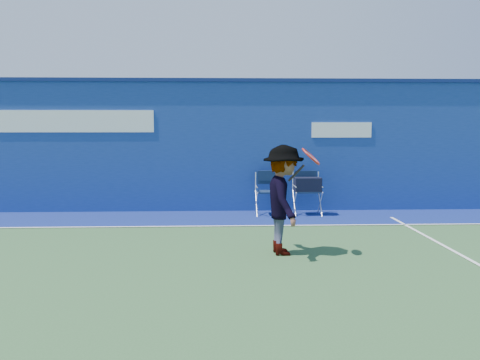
{
  "coord_description": "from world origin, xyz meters",
  "views": [
    {
      "loc": [
        0.76,
        -6.77,
        2.03
      ],
      "look_at": [
        1.14,
        2.6,
        1.0
      ],
      "focal_mm": 38.0,
      "sensor_mm": 36.0,
      "label": 1
    }
  ],
  "objects_px": {
    "directors_chair_left": "(269,201)",
    "directors_chair_right": "(307,197)",
    "water_bottle": "(286,209)",
    "tennis_player": "(283,200)"
  },
  "relations": [
    {
      "from": "directors_chair_right",
      "to": "tennis_player",
      "type": "height_order",
      "value": "tennis_player"
    },
    {
      "from": "water_bottle",
      "to": "tennis_player",
      "type": "distance_m",
      "value": 3.62
    },
    {
      "from": "directors_chair_left",
      "to": "tennis_player",
      "type": "xyz_separation_m",
      "value": [
        -0.11,
        -3.44,
        0.54
      ]
    },
    {
      "from": "directors_chair_left",
      "to": "tennis_player",
      "type": "distance_m",
      "value": 3.48
    },
    {
      "from": "directors_chair_right",
      "to": "tennis_player",
      "type": "relative_size",
      "value": 0.57
    },
    {
      "from": "directors_chair_right",
      "to": "water_bottle",
      "type": "xyz_separation_m",
      "value": [
        -0.45,
        0.11,
        -0.28
      ]
    },
    {
      "from": "directors_chair_left",
      "to": "directors_chair_right",
      "type": "height_order",
      "value": "directors_chair_left"
    },
    {
      "from": "water_bottle",
      "to": "directors_chair_right",
      "type": "bearing_deg",
      "value": -13.54
    },
    {
      "from": "directors_chair_right",
      "to": "directors_chair_left",
      "type": "bearing_deg",
      "value": 177.65
    },
    {
      "from": "directors_chair_left",
      "to": "water_bottle",
      "type": "relative_size",
      "value": 3.93
    }
  ]
}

